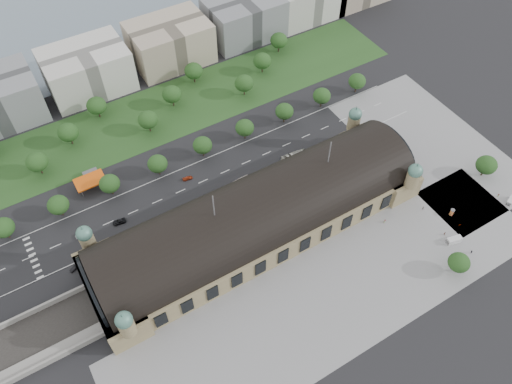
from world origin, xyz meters
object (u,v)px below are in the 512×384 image
parked_car_1 (144,239)px  advertising_column (452,212)px  petrol_station (91,178)px  pedestrian_4 (471,252)px  traffic_car_6 (353,117)px  parked_car_2 (88,265)px  pedestrian_5 (498,195)px  pedestrian_0 (385,221)px  parked_car_3 (146,239)px  van_east (510,201)px  traffic_car_3 (188,178)px  bus_west (232,186)px  bus_mid (239,183)px  bus_east (294,156)px  pedestrian_3 (460,225)px  traffic_car_2 (119,222)px  traffic_car_1 (81,235)px  pedestrian_2 (423,208)px  parked_car_6 (185,220)px  parked_car_5 (138,242)px  parked_car_0 (74,268)px  pedestrian_1 (445,234)px  parked_car_4 (151,230)px

parked_car_1 → advertising_column: 138.67m
petrol_station → pedestrian_4: (126.41, -122.62, -2.02)m
traffic_car_6 → parked_car_2: (-152.65, -15.47, -0.04)m
parked_car_2 → pedestrian_5: bearing=32.9°
pedestrian_0 → pedestrian_5: pedestrian_0 is taller
parked_car_1 → parked_car_3: bearing=58.6°
parked_car_1 → van_east: size_ratio=0.89×
traffic_car_3 → bus_west: bearing=-129.6°
parked_car_3 → bus_mid: size_ratio=0.33×
parked_car_1 → pedestrian_4: bearing=25.1°
bus_east → pedestrian_3: (41.05, -72.23, -1.06)m
pedestrian_4 → traffic_car_2: bearing=-75.2°
traffic_car_1 → pedestrian_3: bearing=-119.3°
pedestrian_5 → pedestrian_2: bearing=-119.2°
parked_car_2 → pedestrian_2: size_ratio=2.62×
parked_car_1 → bus_west: bearing=65.8°
parked_car_6 → pedestrian_0: pedestrian_0 is taller
traffic_car_6 → van_east: 87.50m
parked_car_1 → pedestrian_5: pedestrian_5 is taller
traffic_car_2 → parked_car_6: 29.73m
traffic_car_1 → traffic_car_6: size_ratio=0.88×
parked_car_6 → pedestrian_5: 146.28m
pedestrian_5 → traffic_car_3: bearing=-135.0°
traffic_car_1 → pedestrian_3: (147.31, -81.73, 0.01)m
parked_car_5 → traffic_car_1: bearing=-149.8°
parked_car_0 → pedestrian_3: bearing=46.4°
parked_car_0 → pedestrian_1: pedestrian_1 is taller
petrol_station → van_east: petrol_station is taller
traffic_car_3 → traffic_car_1: bearing=102.2°
parked_car_5 → pedestrian_2: pedestrian_2 is taller
parked_car_4 → bus_mid: 46.82m
traffic_car_6 → bus_west: 80.40m
traffic_car_2 → parked_car_5: size_ratio=1.26×
van_east → pedestrian_4: van_east is taller
pedestrian_1 → pedestrian_3: size_ratio=1.13×
van_east → pedestrian_3: van_east is taller
traffic_car_6 → pedestrian_5: (25.06, -77.93, 0.15)m
parked_car_1 → van_east: van_east is taller
pedestrian_3 → pedestrian_4: size_ratio=0.89×
parked_car_4 → bus_mid: bus_mid is taller
advertising_column → pedestrian_4: 20.88m
pedestrian_2 → pedestrian_5: size_ratio=1.04×
traffic_car_6 → pedestrian_0: size_ratio=2.82×
parked_car_3 → parked_car_1: bearing=-119.9°
petrol_station → bus_west: (55.72, -38.28, -1.45)m
parked_car_1 → pedestrian_5: size_ratio=2.96×
traffic_car_2 → traffic_car_6: traffic_car_2 is taller
traffic_car_1 → pedestrian_2: 154.54m
traffic_car_1 → traffic_car_2: (17.12, -1.77, 0.01)m
traffic_car_3 → parked_car_5: bearing=128.8°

